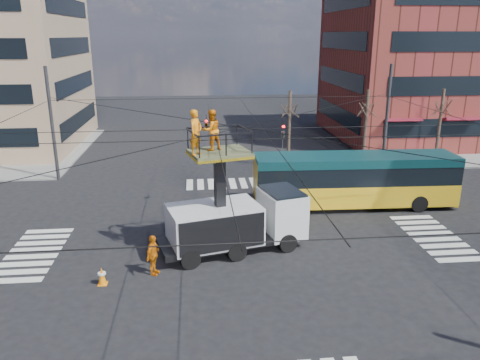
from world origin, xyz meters
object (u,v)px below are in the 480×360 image
at_px(city_bus, 354,179).
at_px(flagger, 294,216).
at_px(worker_ground, 153,255).
at_px(utility_truck, 236,207).
at_px(traffic_cone, 102,276).

distance_m(city_bus, flagger, 5.76).
relative_size(worker_ground, flagger, 0.97).
bearing_deg(worker_ground, city_bus, -35.62).
distance_m(utility_truck, traffic_cone, 6.75).
relative_size(utility_truck, city_bus, 0.61).
bearing_deg(worker_ground, utility_truck, -38.67).
bearing_deg(traffic_cone, city_bus, 30.95).
relative_size(city_bus, traffic_cone, 15.41).
xyz_separation_m(traffic_cone, flagger, (9.02, 4.45, 0.54)).
xyz_separation_m(utility_truck, flagger, (3.17, 1.60, -1.24)).
relative_size(utility_truck, worker_ground, 4.04).
height_order(city_bus, traffic_cone, city_bus).
xyz_separation_m(utility_truck, worker_ground, (-3.78, -2.18, -1.27)).
xyz_separation_m(city_bus, flagger, (-4.42, -3.61, -0.79)).
bearing_deg(traffic_cone, worker_ground, 17.94).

